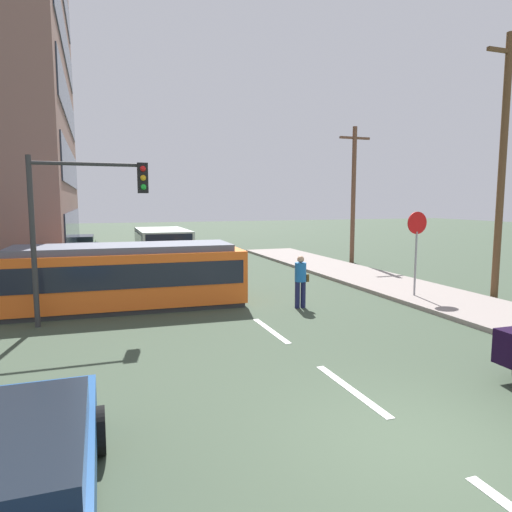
{
  "coord_description": "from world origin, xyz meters",
  "views": [
    {
      "loc": [
        -4.21,
        -4.87,
        3.37
      ],
      "look_at": [
        0.81,
        9.47,
        1.54
      ],
      "focal_mm": 32.04,
      "sensor_mm": 36.0,
      "label": 1
    }
  ],
  "objects_px": {
    "streetcar_tram": "(125,275)",
    "utility_pole_near": "(502,165)",
    "parked_sedan_mid": "(82,272)",
    "traffic_light_mast": "(83,206)",
    "city_bus": "(163,245)",
    "parked_sedan_far": "(82,255)",
    "parked_sedan_furthest": "(80,244)",
    "utility_pole_mid": "(353,192)",
    "pedestrian_crossing": "(301,279)",
    "parked_sedan_near": "(1,480)",
    "stop_sign": "(417,236)"
  },
  "relations": [
    {
      "from": "traffic_light_mast",
      "to": "utility_pole_mid",
      "type": "relative_size",
      "value": 0.62
    },
    {
      "from": "pedestrian_crossing",
      "to": "traffic_light_mast",
      "type": "distance_m",
      "value": 6.76
    },
    {
      "from": "traffic_light_mast",
      "to": "parked_sedan_far",
      "type": "bearing_deg",
      "value": 92.1
    },
    {
      "from": "streetcar_tram",
      "to": "utility_pole_mid",
      "type": "bearing_deg",
      "value": 28.98
    },
    {
      "from": "streetcar_tram",
      "to": "parked_sedan_mid",
      "type": "bearing_deg",
      "value": 109.55
    },
    {
      "from": "parked_sedan_mid",
      "to": "parked_sedan_far",
      "type": "xyz_separation_m",
      "value": [
        -0.13,
        6.02,
        -0.0
      ]
    },
    {
      "from": "pedestrian_crossing",
      "to": "parked_sedan_mid",
      "type": "relative_size",
      "value": 0.4
    },
    {
      "from": "stop_sign",
      "to": "utility_pole_near",
      "type": "distance_m",
      "value": 3.67
    },
    {
      "from": "stop_sign",
      "to": "utility_pole_mid",
      "type": "relative_size",
      "value": 0.39
    },
    {
      "from": "streetcar_tram",
      "to": "pedestrian_crossing",
      "type": "xyz_separation_m",
      "value": [
        5.24,
        -1.98,
        -0.09
      ]
    },
    {
      "from": "traffic_light_mast",
      "to": "utility_pole_near",
      "type": "xyz_separation_m",
      "value": [
        13.25,
        -1.32,
        1.35
      ]
    },
    {
      "from": "utility_pole_near",
      "to": "utility_pole_mid",
      "type": "bearing_deg",
      "value": 88.13
    },
    {
      "from": "streetcar_tram",
      "to": "stop_sign",
      "type": "height_order",
      "value": "stop_sign"
    },
    {
      "from": "stop_sign",
      "to": "utility_pole_near",
      "type": "height_order",
      "value": "utility_pole_near"
    },
    {
      "from": "parked_sedan_mid",
      "to": "pedestrian_crossing",
      "type": "bearing_deg",
      "value": -41.81
    },
    {
      "from": "utility_pole_near",
      "to": "stop_sign",
      "type": "bearing_deg",
      "value": 161.18
    },
    {
      "from": "city_bus",
      "to": "parked_sedan_furthest",
      "type": "distance_m",
      "value": 8.02
    },
    {
      "from": "parked_sedan_near",
      "to": "parked_sedan_furthest",
      "type": "bearing_deg",
      "value": 90.07
    },
    {
      "from": "traffic_light_mast",
      "to": "utility_pole_mid",
      "type": "bearing_deg",
      "value": 32.29
    },
    {
      "from": "parked_sedan_mid",
      "to": "streetcar_tram",
      "type": "bearing_deg",
      "value": -70.45
    },
    {
      "from": "streetcar_tram",
      "to": "pedestrian_crossing",
      "type": "distance_m",
      "value": 5.6
    },
    {
      "from": "streetcar_tram",
      "to": "parked_sedan_near",
      "type": "xyz_separation_m",
      "value": [
        -1.79,
        -10.1,
        -0.41
      ]
    },
    {
      "from": "city_bus",
      "to": "utility_pole_mid",
      "type": "relative_size",
      "value": 0.69
    },
    {
      "from": "parked_sedan_mid",
      "to": "parked_sedan_furthest",
      "type": "relative_size",
      "value": 0.92
    },
    {
      "from": "parked_sedan_mid",
      "to": "parked_sedan_far",
      "type": "distance_m",
      "value": 6.02
    },
    {
      "from": "utility_pole_near",
      "to": "utility_pole_mid",
      "type": "xyz_separation_m",
      "value": [
        0.32,
        9.9,
        -0.75
      ]
    },
    {
      "from": "parked_sedan_far",
      "to": "parked_sedan_mid",
      "type": "bearing_deg",
      "value": -88.77
    },
    {
      "from": "pedestrian_crossing",
      "to": "parked_sedan_near",
      "type": "height_order",
      "value": "pedestrian_crossing"
    },
    {
      "from": "utility_pole_mid",
      "to": "parked_sedan_far",
      "type": "bearing_deg",
      "value": 167.58
    },
    {
      "from": "utility_pole_mid",
      "to": "parked_sedan_mid",
      "type": "bearing_deg",
      "value": -168.04
    },
    {
      "from": "parked_sedan_near",
      "to": "pedestrian_crossing",
      "type": "bearing_deg",
      "value": 49.13
    },
    {
      "from": "streetcar_tram",
      "to": "utility_pole_mid",
      "type": "xyz_separation_m",
      "value": [
        12.46,
        6.9,
        2.81
      ]
    },
    {
      "from": "streetcar_tram",
      "to": "utility_pole_near",
      "type": "distance_m",
      "value": 13.0
    },
    {
      "from": "parked_sedan_near",
      "to": "utility_pole_mid",
      "type": "bearing_deg",
      "value": 50.04
    },
    {
      "from": "parked_sedan_near",
      "to": "stop_sign",
      "type": "bearing_deg",
      "value": 35.31
    },
    {
      "from": "parked_sedan_mid",
      "to": "parked_sedan_far",
      "type": "bearing_deg",
      "value": 91.23
    },
    {
      "from": "parked_sedan_far",
      "to": "parked_sedan_furthest",
      "type": "height_order",
      "value": "same"
    },
    {
      "from": "streetcar_tram",
      "to": "traffic_light_mast",
      "type": "bearing_deg",
      "value": -123.53
    },
    {
      "from": "streetcar_tram",
      "to": "utility_pole_mid",
      "type": "distance_m",
      "value": 14.52
    },
    {
      "from": "pedestrian_crossing",
      "to": "parked_sedan_mid",
      "type": "distance_m",
      "value": 8.92
    },
    {
      "from": "city_bus",
      "to": "stop_sign",
      "type": "xyz_separation_m",
      "value": [
        7.0,
        -11.65,
        1.12
      ]
    },
    {
      "from": "streetcar_tram",
      "to": "traffic_light_mast",
      "type": "height_order",
      "value": "traffic_light_mast"
    },
    {
      "from": "parked_sedan_far",
      "to": "streetcar_tram",
      "type": "bearing_deg",
      "value": -81.25
    },
    {
      "from": "stop_sign",
      "to": "utility_pole_mid",
      "type": "distance_m",
      "value": 9.62
    },
    {
      "from": "pedestrian_crossing",
      "to": "parked_sedan_far",
      "type": "relative_size",
      "value": 0.4
    },
    {
      "from": "parked_sedan_far",
      "to": "traffic_light_mast",
      "type": "bearing_deg",
      "value": -87.9
    },
    {
      "from": "pedestrian_crossing",
      "to": "parked_sedan_mid",
      "type": "xyz_separation_m",
      "value": [
        -6.65,
        5.94,
        -0.32
      ]
    },
    {
      "from": "pedestrian_crossing",
      "to": "parked_sedan_furthest",
      "type": "height_order",
      "value": "pedestrian_crossing"
    },
    {
      "from": "traffic_light_mast",
      "to": "pedestrian_crossing",
      "type": "bearing_deg",
      "value": -2.76
    },
    {
      "from": "city_bus",
      "to": "utility_pole_near",
      "type": "height_order",
      "value": "utility_pole_near"
    }
  ]
}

